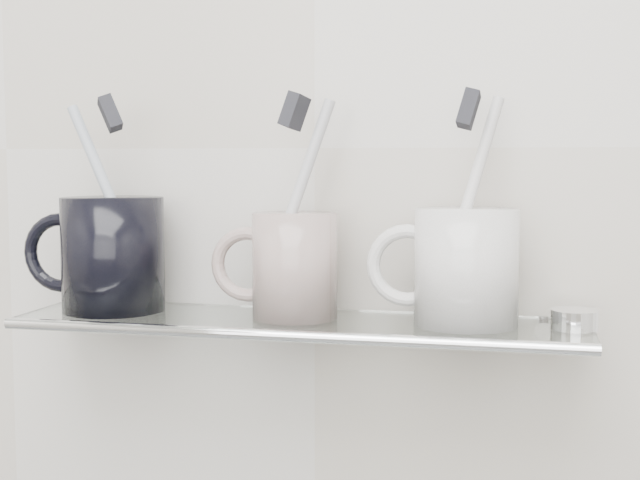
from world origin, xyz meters
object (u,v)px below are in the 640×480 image
(mug_left, at_px, (113,254))
(mug_center, at_px, (295,266))
(shelf_glass, at_px, (298,323))
(mug_right, at_px, (466,267))

(mug_left, height_order, mug_center, mug_left)
(shelf_glass, distance_m, mug_right, 0.15)
(mug_center, xyz_separation_m, mug_right, (0.15, 0.00, 0.00))
(mug_left, relative_size, mug_right, 1.07)
(mug_center, relative_size, mug_right, 0.94)
(mug_right, bearing_deg, mug_center, 159.84)
(mug_center, bearing_deg, shelf_glass, -26.98)
(mug_left, height_order, mug_right, mug_left)
(shelf_glass, xyz_separation_m, mug_center, (-0.00, 0.00, 0.05))
(mug_left, bearing_deg, mug_right, 18.46)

